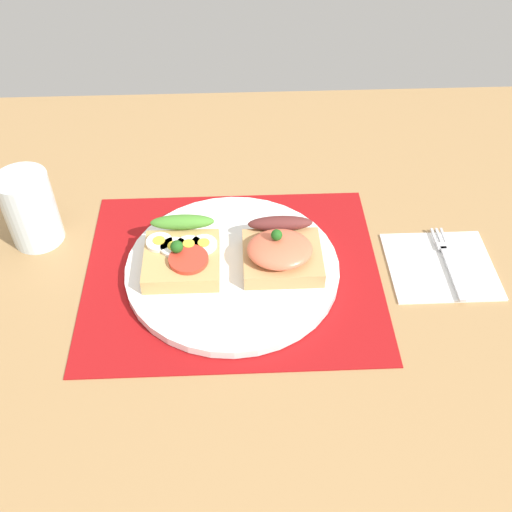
# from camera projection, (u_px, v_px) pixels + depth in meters

# --- Properties ---
(ground_plane) EXTENTS (1.20, 0.90, 0.03)m
(ground_plane) POSITION_uv_depth(u_px,v_px,m) (233.00, 281.00, 0.79)
(ground_plane) COLOR #9E784A
(placemat) EXTENTS (0.38, 0.31, 0.00)m
(placemat) POSITION_uv_depth(u_px,v_px,m) (233.00, 272.00, 0.78)
(placemat) COLOR #9C1012
(placemat) RESTS_ON ground_plane
(plate) EXTENTS (0.27, 0.27, 0.01)m
(plate) POSITION_uv_depth(u_px,v_px,m) (233.00, 268.00, 0.77)
(plate) COLOR white
(plate) RESTS_ON placemat
(sandwich_egg_tomato) EXTENTS (0.09, 0.11, 0.04)m
(sandwich_egg_tomato) POSITION_uv_depth(u_px,v_px,m) (182.00, 254.00, 0.76)
(sandwich_egg_tomato) COLOR tan
(sandwich_egg_tomato) RESTS_ON plate
(sandwich_salmon) EXTENTS (0.10, 0.10, 0.06)m
(sandwich_salmon) POSITION_uv_depth(u_px,v_px,m) (281.00, 252.00, 0.75)
(sandwich_salmon) COLOR tan
(sandwich_salmon) RESTS_ON plate
(napkin) EXTENTS (0.14, 0.12, 0.01)m
(napkin) POSITION_uv_depth(u_px,v_px,m) (441.00, 265.00, 0.78)
(napkin) COLOR white
(napkin) RESTS_ON ground_plane
(fork) EXTENTS (0.02, 0.13, 0.00)m
(fork) POSITION_uv_depth(u_px,v_px,m) (448.00, 260.00, 0.78)
(fork) COLOR #B7B7BC
(fork) RESTS_ON napkin
(drinking_glass) EXTENTS (0.07, 0.07, 0.10)m
(drinking_glass) POSITION_uv_depth(u_px,v_px,m) (30.00, 209.00, 0.79)
(drinking_glass) COLOR silver
(drinking_glass) RESTS_ON ground_plane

